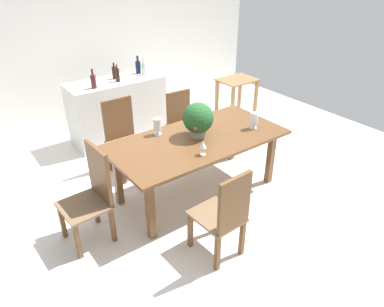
% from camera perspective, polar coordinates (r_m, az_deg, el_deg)
% --- Properties ---
extents(ground_plane, '(7.04, 7.04, 0.00)m').
position_cam_1_polar(ground_plane, '(4.76, -1.04, -4.52)').
color(ground_plane, silver).
extents(back_wall, '(6.40, 0.10, 2.60)m').
position_cam_1_polar(back_wall, '(6.40, -15.42, 16.22)').
color(back_wall, white).
rests_on(back_wall, ground).
extents(dining_table, '(2.07, 1.04, 0.75)m').
position_cam_1_polar(dining_table, '(4.23, 0.92, 1.43)').
color(dining_table, brown).
rests_on(dining_table, ground).
extents(chair_far_right, '(0.44, 0.43, 0.91)m').
position_cam_1_polar(chair_far_right, '(5.28, -1.63, 5.35)').
color(chair_far_right, brown).
rests_on(chair_far_right, ground).
extents(chair_far_left, '(0.46, 0.48, 1.00)m').
position_cam_1_polar(chair_far_left, '(4.87, -10.85, 3.09)').
color(chair_far_left, brown).
rests_on(chair_far_left, ground).
extents(chair_head_end, '(0.47, 0.48, 1.03)m').
position_cam_1_polar(chair_head_end, '(3.76, -15.40, -5.78)').
color(chair_head_end, brown).
rests_on(chair_head_end, ground).
extents(chair_near_left, '(0.42, 0.49, 0.99)m').
position_cam_1_polar(chair_near_left, '(3.41, 5.22, -9.44)').
color(chair_near_left, brown).
rests_on(chair_near_left, ground).
extents(flower_centerpiece, '(0.37, 0.36, 0.41)m').
position_cam_1_polar(flower_centerpiece, '(4.15, 0.98, 5.49)').
color(flower_centerpiece, gray).
rests_on(flower_centerpiece, dining_table).
extents(crystal_vase_left, '(0.09, 0.09, 0.21)m').
position_cam_1_polar(crystal_vase_left, '(4.44, 9.76, 5.31)').
color(crystal_vase_left, silver).
rests_on(crystal_vase_left, dining_table).
extents(crystal_vase_center_near, '(0.09, 0.09, 0.20)m').
position_cam_1_polar(crystal_vase_center_near, '(4.25, -5.50, 4.45)').
color(crystal_vase_center_near, silver).
rests_on(crystal_vase_center_near, dining_table).
extents(wine_glass, '(0.07, 0.07, 0.16)m').
position_cam_1_polar(wine_glass, '(3.80, 1.77, 1.34)').
color(wine_glass, silver).
rests_on(wine_glass, dining_table).
extents(kitchen_counter, '(1.44, 0.59, 0.95)m').
position_cam_1_polar(kitchen_counter, '(5.81, -11.64, 6.77)').
color(kitchen_counter, silver).
rests_on(kitchen_counter, ground).
extents(wine_bottle_tall, '(0.07, 0.07, 0.27)m').
position_cam_1_polar(wine_bottle_tall, '(5.34, -15.29, 10.96)').
color(wine_bottle_tall, '#511E28').
rests_on(wine_bottle_tall, kitchen_counter).
extents(wine_bottle_amber, '(0.06, 0.06, 0.26)m').
position_cam_1_polar(wine_bottle_amber, '(5.81, -7.64, 13.17)').
color(wine_bottle_amber, '#B2BFB7').
rests_on(wine_bottle_amber, kitchen_counter).
extents(wine_bottle_green, '(0.08, 0.08, 0.28)m').
position_cam_1_polar(wine_bottle_green, '(5.89, -8.51, 13.38)').
color(wine_bottle_green, '#0F1E38').
rests_on(wine_bottle_green, kitchen_counter).
extents(wine_bottle_clear, '(0.06, 0.06, 0.25)m').
position_cam_1_polar(wine_bottle_clear, '(5.55, -11.67, 12.05)').
color(wine_bottle_clear, black).
rests_on(wine_bottle_clear, kitchen_counter).
extents(wine_bottle_dark, '(0.07, 0.07, 0.24)m').
position_cam_1_polar(wine_bottle_dark, '(5.68, -12.14, 12.40)').
color(wine_bottle_dark, black).
rests_on(wine_bottle_dark, kitchen_counter).
extents(side_table, '(0.63, 0.49, 0.72)m').
position_cam_1_polar(side_table, '(6.44, 7.08, 10.02)').
color(side_table, olive).
rests_on(side_table, ground).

